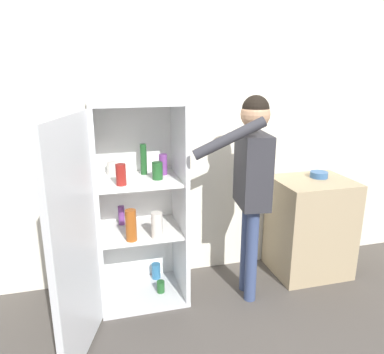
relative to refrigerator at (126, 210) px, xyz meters
The scene contains 6 objects.
ground_plane 1.09m from the refrigerator, 50.79° to the right, with size 12.00×12.00×0.00m, color #4C4742.
wall_back 0.77m from the refrigerator, 43.97° to the left, with size 7.00×0.06×2.55m.
refrigerator is the anchor object (origin of this frame).
person 1.02m from the refrigerator, ahead, with size 0.67×0.50×1.69m.
counter 1.74m from the refrigerator, ahead, with size 0.67×0.56×0.91m.
bowl 1.79m from the refrigerator, ahead, with size 0.16×0.16×0.05m.
Camera 1 is at (-0.65, -2.18, 1.88)m, focal length 35.00 mm.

